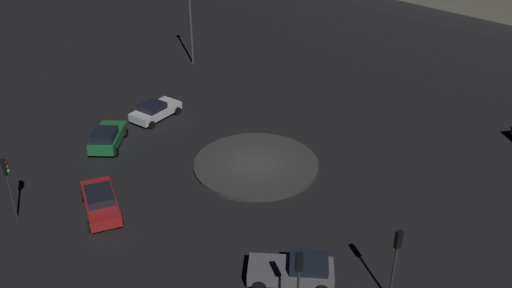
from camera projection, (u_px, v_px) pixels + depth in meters
ground_plane at (256, 166)px, 37.68m from camera, size 115.91×115.91×0.00m
roundabout_island at (256, 164)px, 37.62m from camera, size 8.28×8.28×0.25m
car_red at (101, 202)px, 32.89m from camera, size 2.58×4.66×1.45m
car_green at (107, 137)px, 39.45m from camera, size 2.74×4.15×1.54m
car_white at (155, 110)px, 43.29m from camera, size 4.12×4.03×1.36m
car_grey at (295, 270)px, 27.85m from camera, size 4.50×2.89×1.53m
traffic_light_west at (7, 177)px, 31.42m from camera, size 0.38×0.34×3.89m
traffic_light_south at (298, 277)px, 24.10m from camera, size 0.31×0.36×4.41m
traffic_light_south_near at (396, 252)px, 25.77m from camera, size 0.35×0.39×4.12m
streetlamp_north at (190, 7)px, 50.84m from camera, size 0.53×0.53×8.16m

